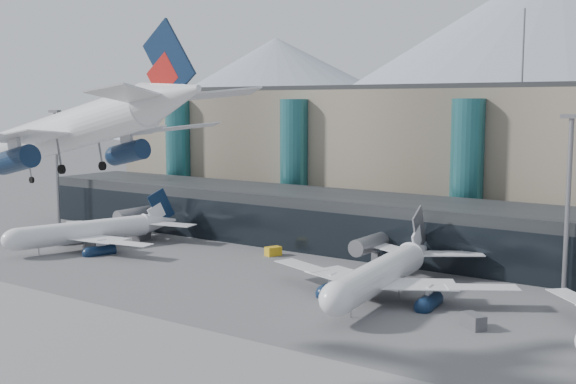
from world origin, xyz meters
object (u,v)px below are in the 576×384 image
(jet_parked_left, at_px, (102,224))
(jet_parked_mid, at_px, (388,261))
(veh_f, at_px, (142,235))
(veh_g, at_px, (400,282))
(veh_c, at_px, (474,321))
(hero_jet, at_px, (90,116))
(veh_b, at_px, (273,251))
(lightmast_left, at_px, (57,160))
(lightmast_mid, at_px, (568,193))

(jet_parked_left, height_order, jet_parked_mid, jet_parked_mid)
(veh_f, xyz_separation_m, veh_g, (58.47, -3.76, -0.30))
(veh_c, height_order, veh_g, veh_c)
(jet_parked_left, relative_size, veh_f, 10.07)
(veh_g, bearing_deg, hero_jet, -30.98)
(veh_b, distance_m, veh_g, 29.09)
(lightmast_left, relative_size, veh_b, 9.31)
(lightmast_left, distance_m, veh_g, 90.40)
(jet_parked_mid, bearing_deg, jet_parked_left, 84.05)
(hero_jet, height_order, veh_c, hero_jet)
(hero_jet, xyz_separation_m, jet_parked_mid, (9.92, 44.39, -21.23))
(hero_jet, bearing_deg, jet_parked_mid, 81.59)
(jet_parked_mid, height_order, veh_g, jet_parked_mid)
(hero_jet, bearing_deg, jet_parked_left, 142.86)
(jet_parked_left, relative_size, veh_c, 11.30)
(lightmast_mid, bearing_deg, veh_f, -175.14)
(hero_jet, distance_m, veh_g, 56.19)
(veh_b, bearing_deg, veh_g, -82.56)
(veh_b, distance_m, veh_f, 30.34)
(lightmast_left, distance_m, jet_parked_mid, 90.94)
(lightmast_left, distance_m, jet_parked_left, 33.48)
(hero_jet, distance_m, veh_c, 50.84)
(lightmast_mid, height_order, jet_parked_left, lightmast_mid)
(lightmast_left, relative_size, jet_parked_mid, 0.66)
(veh_f, distance_m, veh_g, 58.59)
(lightmast_mid, bearing_deg, veh_b, -175.69)
(jet_parked_left, bearing_deg, veh_f, 9.12)
(lightmast_mid, relative_size, veh_f, 7.15)
(lightmast_left, distance_m, veh_f, 33.60)
(jet_parked_mid, height_order, veh_b, jet_parked_mid)
(lightmast_mid, height_order, veh_b, lightmast_mid)
(veh_c, bearing_deg, lightmast_mid, 114.07)
(veh_c, distance_m, veh_g, 21.10)
(lightmast_mid, xyz_separation_m, veh_c, (-4.62, -23.86, -13.53))
(lightmast_left, distance_m, veh_b, 62.27)
(lightmast_left, relative_size, veh_g, 10.67)
(jet_parked_left, relative_size, veh_b, 13.12)
(lightmast_mid, height_order, veh_g, lightmast_mid)
(veh_c, xyz_separation_m, veh_g, (-16.34, 13.34, -0.19))
(lightmast_left, bearing_deg, veh_g, -4.82)
(lightmast_mid, distance_m, hero_jet, 68.07)
(lightmast_left, xyz_separation_m, veh_c, (105.38, -20.86, -13.53))
(veh_c, distance_m, veh_f, 76.73)
(hero_jet, height_order, jet_parked_left, hero_jet)
(jet_parked_left, distance_m, veh_g, 60.02)
(veh_b, bearing_deg, veh_f, 116.72)
(lightmast_left, xyz_separation_m, hero_jet, (79.64, -56.83, 11.53))
(lightmast_mid, distance_m, jet_parked_left, 82.76)
(lightmast_left, height_order, lightmast_mid, same)
(lightmast_mid, height_order, hero_jet, hero_jet)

